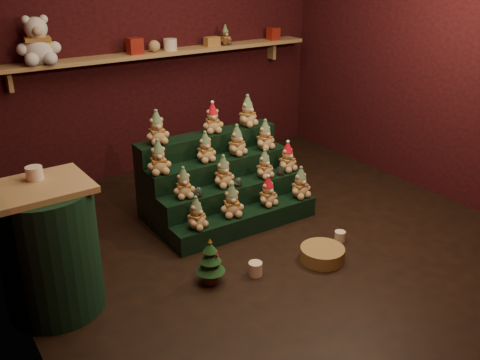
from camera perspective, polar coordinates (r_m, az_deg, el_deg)
ground at (r=4.67m, az=2.38°, el=-5.96°), size 4.00×4.00×0.00m
back_wall at (r=5.93m, az=-9.34°, el=14.42°), size 4.00×0.10×2.80m
right_wall at (r=5.61m, az=20.41°, el=12.82°), size 0.10×4.00×2.80m
back_shelf at (r=5.79m, az=-8.52°, el=13.19°), size 3.60×0.26×0.24m
riser_tier_front at (r=4.71m, az=0.67°, el=-4.41°), size 1.40×0.22×0.18m
riser_tier_midfront at (r=4.84m, az=-0.78°, el=-2.45°), size 1.40×0.22×0.36m
riser_tier_midback at (r=4.97m, az=-2.15°, el=-0.60°), size 1.40×0.22×0.54m
riser_tier_back at (r=5.11m, az=-3.45°, el=1.16°), size 1.40×0.22×0.72m
teddy_0 at (r=4.36m, az=-4.70°, el=-3.52°), size 0.25×0.25×0.27m
teddy_1 at (r=4.55m, az=-0.88°, el=-2.17°), size 0.25×0.23×0.29m
teddy_2 at (r=4.75m, az=2.99°, el=-1.20°), size 0.22×0.20×0.27m
teddy_3 at (r=4.93m, az=6.46°, el=-0.27°), size 0.22×0.20×0.29m
teddy_4 at (r=4.49m, az=-6.04°, el=-0.29°), size 0.22×0.21×0.26m
teddy_5 at (r=4.68m, az=-1.79°, el=0.93°), size 0.21×0.19×0.28m
teddy_6 at (r=4.87m, az=2.61°, el=1.71°), size 0.22×0.20×0.26m
teddy_7 at (r=5.04m, az=5.08°, el=2.47°), size 0.23×0.21×0.28m
teddy_8 at (r=4.54m, az=-8.71°, el=2.43°), size 0.24×0.23×0.29m
teddy_9 at (r=4.77m, az=-3.72°, el=3.54°), size 0.19×0.18×0.27m
teddy_10 at (r=4.91m, az=-0.35°, el=4.26°), size 0.25×0.24×0.28m
teddy_11 at (r=5.06m, az=2.67°, el=4.82°), size 0.22×0.21×0.28m
teddy_12 at (r=4.72m, az=-8.87°, el=5.56°), size 0.23×0.21×0.29m
teddy_13 at (r=4.97m, az=-2.95°, el=6.62°), size 0.23×0.22×0.27m
teddy_14 at (r=5.16m, az=0.80°, el=7.36°), size 0.26×0.25×0.29m
snow_globe_a at (r=4.52m, az=-4.42°, el=-1.28°), size 0.07×0.07×0.09m
snow_globe_b at (r=4.71m, az=-0.16°, el=-0.21°), size 0.06×0.06×0.08m
snow_globe_c at (r=4.96m, az=4.40°, el=1.02°), size 0.07×0.07×0.09m
side_table at (r=3.78m, az=-19.63°, el=-6.96°), size 0.64×0.64×0.92m
table_ornament at (r=3.66m, az=-21.09°, el=0.69°), size 0.11×0.11×0.09m
mini_christmas_tree at (r=3.97m, az=-3.17°, el=-8.64°), size 0.22×0.22×0.37m
mug_left at (r=4.12m, az=1.65°, el=-9.44°), size 0.11×0.11×0.11m
mug_right at (r=4.64m, az=10.60°, el=-5.93°), size 0.09×0.09×0.09m
wicker_basket at (r=4.34m, az=8.77°, el=-7.81°), size 0.46×0.46×0.11m
white_bear at (r=5.32m, az=-20.88°, el=14.38°), size 0.44×0.40×0.54m
brown_bear at (r=6.10m, az=-1.58°, el=15.17°), size 0.15×0.14×0.21m
gift_tin_red_a at (r=5.64m, az=-11.16°, el=13.85°), size 0.14×0.14×0.16m
gift_tin_cream at (r=5.80m, az=-7.45°, el=14.13°), size 0.14×0.14×0.12m
gift_tin_red_b at (r=6.49m, az=3.56°, el=15.31°), size 0.12×0.12×0.14m
shelf_plush_ball at (r=5.72m, az=-9.12°, el=13.92°), size 0.12×0.12×0.12m
scarf_gift_box at (r=6.04m, az=-3.01°, el=14.54°), size 0.16×0.10×0.10m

